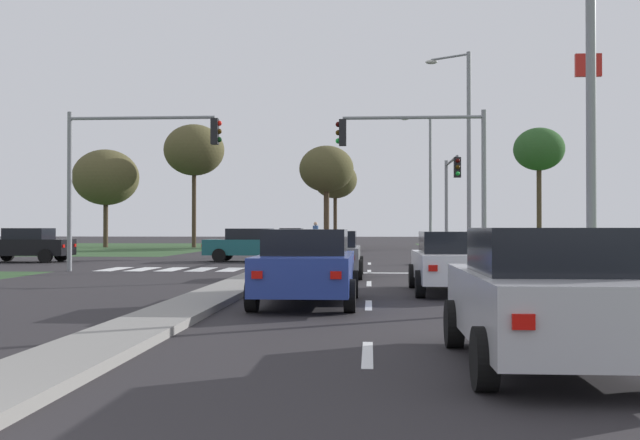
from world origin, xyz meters
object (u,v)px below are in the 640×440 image
object	(u,v)px
treeline_second	(194,150)
car_beige_fifth	(502,246)
traffic_signal_far_right	(451,188)
treeline_fourth	(335,180)
car_teal_third	(252,245)
treeline_fifth	(539,150)
fastfood_pole_sign	(588,110)
street_lamp_near	(592,10)
car_blue_fourth	(307,266)
traffic_signal_near_left	(125,160)
street_lamp_third	(428,176)
car_silver_eighth	(549,296)
street_lamp_second	(465,146)
pedestrian_at_median	(316,234)
treeline_third	(326,169)
car_white_near	(454,261)
treeline_near	(106,178)
car_grey_seventh	(331,253)
car_black_sixth	(26,245)
traffic_signal_near_right	(429,160)
car_maroon_second	(291,239)

from	to	relation	value
treeline_second	car_beige_fifth	bearing A→B (deg)	-51.50
traffic_signal_far_right	treeline_fourth	distance (m)	26.48
car_teal_third	treeline_fifth	xyz separation A→B (m)	(19.21, 25.94, 7.08)
car_beige_fifth	fastfood_pole_sign	distance (m)	22.67
traffic_signal_far_right	street_lamp_near	distance (m)	23.01
car_blue_fourth	traffic_signal_near_left	xyz separation A→B (m)	(-7.72, 11.38, 3.32)
street_lamp_third	treeline_second	xyz separation A→B (m)	(-18.63, 3.99, 2.43)
car_silver_eighth	street_lamp_second	xyz separation A→B (m)	(2.27, 25.55, 4.53)
pedestrian_at_median	treeline_second	bearing A→B (deg)	46.86
street_lamp_second	treeline_third	xyz separation A→B (m)	(-7.80, 24.92, 0.90)
car_blue_fourth	treeline_fourth	distance (m)	48.26
car_teal_third	treeline_fourth	distance (m)	28.82
car_beige_fifth	treeline_fifth	world-z (taller)	treeline_fifth
car_white_near	street_lamp_second	distance (m)	16.46
traffic_signal_far_right	street_lamp_third	world-z (taller)	street_lamp_third
treeline_near	treeline_fifth	size ratio (longest dim) A/B	0.83
car_teal_third	street_lamp_near	size ratio (longest dim) A/B	0.43
traffic_signal_near_left	fastfood_pole_sign	xyz separation A→B (m)	(24.23, 26.07, 5.71)
treeline_third	treeline_fifth	distance (m)	17.27
car_beige_fifth	car_teal_third	bearing A→B (deg)	-94.31
car_grey_seventh	treeline_near	xyz separation A→B (m)	(-20.44, 35.69, 4.97)
car_teal_third	car_black_sixth	bearing A→B (deg)	-82.98
treeline_near	street_lamp_second	bearing A→B (deg)	-44.66
traffic_signal_near_right	street_lamp_third	xyz separation A→B (m)	(2.18, 28.98, 1.43)
traffic_signal_near_left	street_lamp_third	size ratio (longest dim) A/B	0.60
car_teal_third	treeline_third	world-z (taller)	treeline_third
car_black_sixth	traffic_signal_near_left	bearing A→B (deg)	-134.87
car_beige_fifth	treeline_second	distance (m)	33.40
traffic_signal_far_right	car_teal_third	bearing A→B (deg)	-163.61
car_grey_seventh	car_teal_third	bearing A→B (deg)	111.58
treeline_second	car_blue_fourth	bearing A→B (deg)	-73.66
car_silver_eighth	treeline_near	distance (m)	56.75
treeline_fourth	treeline_near	bearing A→B (deg)	-169.34
car_white_near	car_black_sixth	world-z (taller)	car_black_sixth
car_blue_fourth	treeline_fifth	bearing A→B (deg)	71.88
treeline_third	fastfood_pole_sign	bearing A→B (deg)	-18.34
street_lamp_second	treeline_fourth	size ratio (longest dim) A/B	1.32
pedestrian_at_median	treeline_second	xyz separation A→B (m)	(-11.03, 14.97, 6.66)
traffic_signal_far_right	treeline_near	bearing A→B (deg)	139.64
car_black_sixth	pedestrian_at_median	xyz separation A→B (m)	(12.80, 10.98, 0.45)
treeline_third	car_blue_fourth	bearing A→B (deg)	-87.19
car_silver_eighth	treeline_second	xyz separation A→B (m)	(-16.38, 51.19, 7.09)
car_black_sixth	traffic_signal_near_left	distance (m)	10.49
car_white_near	car_silver_eighth	distance (m)	9.90
pedestrian_at_median	treeline_third	size ratio (longest dim) A/B	0.22
car_blue_fourth	pedestrian_at_median	distance (m)	29.45
treeline_near	traffic_signal_near_right	bearing A→B (deg)	-54.21
fastfood_pole_sign	treeline_fourth	world-z (taller)	fastfood_pole_sign
car_maroon_second	car_grey_seventh	size ratio (longest dim) A/B	0.99
pedestrian_at_median	treeline_fifth	world-z (taller)	treeline_fifth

